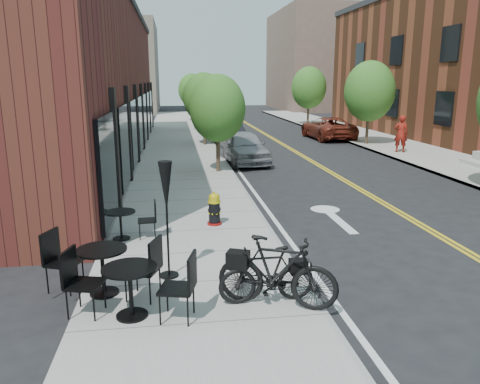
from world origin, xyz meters
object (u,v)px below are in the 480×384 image
bistro_set_a (130,284)px  parked_car_a (244,147)px  parked_car_c (227,122)px  bistro_set_c (121,221)px  fire_hydrant (214,209)px  patio_umbrella (166,195)px  parked_car_b (228,130)px  bicycle_right (277,272)px  bicycle_left (267,275)px  pedestrian (401,134)px  bistro_set_b (102,264)px  parked_car_far (328,128)px

bistro_set_a → parked_car_a: parked_car_a is taller
parked_car_c → bistro_set_c: bearing=-97.8°
fire_hydrant → patio_umbrella: 3.50m
patio_umbrella → parked_car_a: (3.30, 12.58, -0.96)m
bistro_set_c → patio_umbrella: size_ratio=0.74×
parked_car_c → parked_car_b: bearing=-91.7°
bistro_set_a → patio_umbrella: size_ratio=0.92×
fire_hydrant → bicycle_right: bicycle_right is taller
bicycle_left → pedestrian: (9.89, 15.18, 0.45)m
bicycle_left → parked_car_b: (1.81, 21.23, 0.15)m
fire_hydrant → bistro_set_a: 4.86m
parked_car_a → bistro_set_c: bearing=-118.3°
bicycle_left → parked_car_c: parked_car_c is taller
bistro_set_b → bistro_set_a: bearing=-37.9°
bistro_set_a → bistro_set_b: size_ratio=1.00×
patio_umbrella → parked_car_a: bearing=75.3°
bicycle_left → parked_car_a: (1.70, 13.87, 0.13)m
parked_car_a → pedestrian: 8.30m
bicycle_right → parked_car_a: size_ratio=0.46×
bistro_set_a → pedestrian: bearing=66.2°
parked_car_c → parked_car_far: bearing=-40.7°
fire_hydrant → bistro_set_b: size_ratio=0.42×
bistro_set_b → parked_car_c: 27.44m
patio_umbrella → parked_car_far: patio_umbrella is taller
parked_car_a → parked_car_far: 10.34m
bicycle_left → bistro_set_c: bicycle_left is taller
fire_hydrant → bistro_set_a: size_ratio=0.42×
parked_car_c → bicycle_left: bearing=-90.8°
parked_car_c → bicycle_right: bearing=-90.5°
patio_umbrella → parked_car_c: (4.10, 26.36, -1.01)m
bicycle_left → bistro_set_c: (-2.70, 3.55, -0.05)m
parked_car_b → pedestrian: 10.09m
bistro_set_c → fire_hydrant: bearing=16.8°
fire_hydrant → bistro_set_c: 2.37m
bicycle_right → parked_car_a: 14.11m
parked_car_a → parked_car_b: (0.11, 7.36, 0.02)m
bicycle_left → pedestrian: size_ratio=0.86×
bistro_set_b → patio_umbrella: (1.10, 0.58, 1.03)m
parked_car_c → pedestrian: pedestrian is taller
bicycle_left → parked_car_b: bearing=173.6°
parked_car_a → bicycle_left: bearing=-102.2°
bicycle_right → parked_car_far: bearing=2.8°
parked_car_b → pedestrian: (8.08, -6.05, 0.30)m
bistro_set_a → bistro_set_c: bistro_set_a is taller
bistro_set_a → parked_car_b: 21.77m
bistro_set_c → bicycle_right: bearing=-56.2°
bistro_set_a → parked_car_b: bearing=93.8°
bistro_set_c → pedestrian: pedestrian is taller
fire_hydrant → bistro_set_b: 4.30m
fire_hydrant → parked_car_c: (2.98, 23.27, 0.15)m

